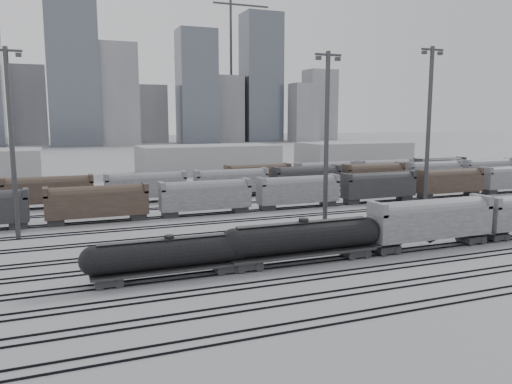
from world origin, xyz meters
name	(u,v)px	position (x,y,z in m)	size (l,w,h in m)	color
ground	(362,259)	(0.00, 0.00, 0.00)	(900.00, 900.00, 0.00)	#A1A1A6
tracks	(294,227)	(0.00, 17.50, 0.08)	(220.00, 71.50, 0.16)	black
tank_car_a	(170,255)	(-21.64, 1.00, 2.42)	(16.96, 2.83, 4.19)	#262629
tank_car_b	(303,239)	(-6.99, 1.00, 2.73)	(19.12, 3.19, 4.72)	#262629
hopper_car_a	(431,219)	(10.34, 1.00, 3.63)	(16.42, 3.26, 5.87)	#262629
light_mast_b	(11,139)	(-36.62, 24.92, 13.03)	(3.93, 0.63, 24.56)	#39393C
light_mast_c	(327,137)	(3.39, 14.50, 13.09)	(3.95, 0.63, 24.67)	#39393C
light_mast_d	(429,124)	(28.22, 22.92, 14.70)	(4.43, 0.71, 27.71)	#39393C
bg_string_near	(298,192)	(8.00, 32.00, 2.80)	(151.00, 3.00, 5.60)	gray
bg_string_mid	(307,180)	(18.00, 48.00, 2.80)	(151.00, 3.00, 5.60)	#262629
bg_string_far	(356,173)	(35.50, 56.00, 2.80)	(66.00, 3.00, 5.60)	brown
warehouse_mid	(208,159)	(10.00, 95.00, 4.00)	(40.00, 18.00, 8.00)	#A4A4A6
warehouse_right	(353,155)	(60.00, 95.00, 4.00)	(35.00, 18.00, 8.00)	#A4A4A6
skyline	(125,88)	(10.84, 280.00, 34.73)	(316.00, 22.40, 95.00)	#98989B
crane_left	(55,53)	(-28.74, 305.00, 57.39)	(42.00, 1.80, 100.00)	#39393C
crane_right	(233,61)	(91.26, 305.00, 57.39)	(42.00, 1.80, 100.00)	#39393C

